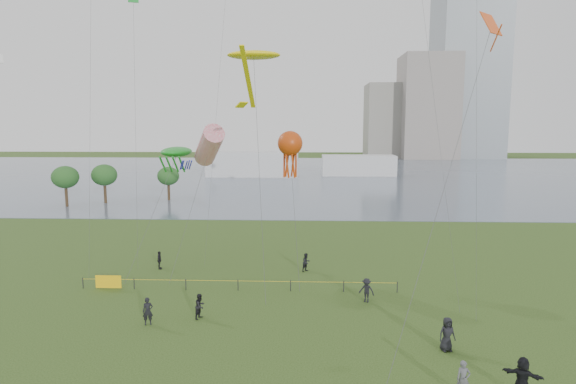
{
  "coord_description": "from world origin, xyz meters",
  "views": [
    {
      "loc": [
        1.29,
        -21.97,
        12.47
      ],
      "look_at": [
        0.0,
        10.0,
        8.0
      ],
      "focal_mm": 30.0,
      "sensor_mm": 36.0,
      "label": 1
    }
  ],
  "objects_px": {
    "kite_octopus": "(290,144)",
    "kite_stingray": "(254,56)",
    "kite_flyer": "(463,379)",
    "fence": "(158,282)"
  },
  "relations": [
    {
      "from": "kite_flyer",
      "to": "kite_octopus",
      "type": "distance_m",
      "value": 23.85
    },
    {
      "from": "kite_octopus",
      "to": "kite_stingray",
      "type": "bearing_deg",
      "value": -174.96
    },
    {
      "from": "fence",
      "to": "kite_stingray",
      "type": "relative_size",
      "value": 1.28
    },
    {
      "from": "kite_flyer",
      "to": "kite_stingray",
      "type": "relative_size",
      "value": 0.09
    },
    {
      "from": "kite_flyer",
      "to": "kite_octopus",
      "type": "bearing_deg",
      "value": 117.75
    },
    {
      "from": "kite_flyer",
      "to": "kite_octopus",
      "type": "height_order",
      "value": "kite_octopus"
    },
    {
      "from": "kite_octopus",
      "to": "fence",
      "type": "bearing_deg",
      "value": -126.9
    },
    {
      "from": "kite_stingray",
      "to": "kite_octopus",
      "type": "height_order",
      "value": "kite_stingray"
    },
    {
      "from": "fence",
      "to": "kite_octopus",
      "type": "height_order",
      "value": "kite_octopus"
    },
    {
      "from": "kite_flyer",
      "to": "kite_octopus",
      "type": "relative_size",
      "value": 0.14
    }
  ]
}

